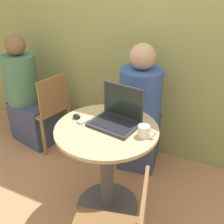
% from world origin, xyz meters
% --- Properties ---
extents(ground_plane, '(12.00, 12.00, 0.00)m').
position_xyz_m(ground_plane, '(0.00, 0.00, 0.00)').
color(ground_plane, tan).
extents(back_wall, '(7.00, 0.05, 2.60)m').
position_xyz_m(back_wall, '(0.00, 0.91, 1.30)').
color(back_wall, '#939956').
rests_on(back_wall, ground_plane).
extents(round_table, '(0.71, 0.71, 0.75)m').
position_xyz_m(round_table, '(0.00, 0.00, 0.49)').
color(round_table, '#4C4C51').
rests_on(round_table, ground_plane).
extents(laptop, '(0.35, 0.28, 0.26)m').
position_xyz_m(laptop, '(0.04, 0.08, 0.80)').
color(laptop, '#2D2D33').
rests_on(laptop, round_table).
extents(cell_phone, '(0.08, 0.10, 0.02)m').
position_xyz_m(cell_phone, '(-0.18, 0.00, 0.76)').
color(cell_phone, silver).
rests_on(cell_phone, round_table).
extents(computer_mouse, '(0.06, 0.04, 0.04)m').
position_xyz_m(computer_mouse, '(-0.25, 0.02, 0.77)').
color(computer_mouse, black).
rests_on(computer_mouse, round_table).
extents(coffee_cup, '(0.12, 0.08, 0.08)m').
position_xyz_m(coffee_cup, '(0.26, 0.01, 0.79)').
color(coffee_cup, white).
rests_on(coffee_cup, round_table).
extents(person_seated, '(0.41, 0.58, 1.19)m').
position_xyz_m(person_seated, '(0.02, 0.65, 0.49)').
color(person_seated, '#3D4766').
rests_on(person_seated, ground_plane).
extents(chair_background, '(0.47, 0.47, 0.80)m').
position_xyz_m(chair_background, '(-0.96, 0.54, 0.42)').
color(chair_background, '#9E7042').
rests_on(chair_background, ground_plane).
extents(person_background, '(0.55, 0.42, 1.15)m').
position_xyz_m(person_background, '(-1.21, 0.54, 0.48)').
color(person_background, '#3D4766').
rests_on(person_background, ground_plane).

